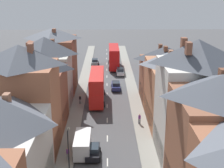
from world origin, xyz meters
TOP-DOWN VIEW (x-y plane):
  - pavement_left at (-5.10, 38.00)m, footprint 2.20×104.00m
  - pavement_right at (5.10, 38.00)m, footprint 2.20×104.00m
  - centre_line_dashes at (0.00, 36.00)m, footprint 0.14×97.80m
  - terrace_row_left at (-10.19, 19.44)m, footprint 8.00×60.76m
  - terrace_row_right at (10.18, 15.52)m, footprint 8.00×54.07m
  - double_decker_bus_lead at (1.79, 62.20)m, footprint 2.74×10.80m
  - double_decker_bus_mid_street at (-1.81, 38.53)m, footprint 2.74×10.80m
  - car_near_blue at (-1.80, 19.21)m, footprint 1.90×3.82m
  - car_parked_left_a at (3.10, 55.47)m, footprint 1.90×4.56m
  - car_parked_right_a at (-3.10, 64.70)m, footprint 1.90×4.05m
  - car_mid_white at (1.80, 44.90)m, footprint 1.90×4.46m
  - delivery_van at (-3.10, 20.11)m, footprint 2.20×5.20m
  - pedestrian_mid_left at (-4.76, 18.46)m, footprint 0.36×0.22m
  - pedestrian_mid_right at (4.88, 28.36)m, footprint 0.36×0.22m
  - pedestrian_far_left at (-4.75, 36.78)m, footprint 0.36×0.22m
  - street_lamp at (-4.25, 15.52)m, footprint 0.20×1.12m

SIDE VIEW (x-z plane):
  - centre_line_dashes at x=0.00m, z-range 0.00..0.01m
  - pavement_left at x=-5.10m, z-range 0.00..0.14m
  - pavement_right at x=5.10m, z-range 0.00..0.14m
  - car_near_blue at x=-1.80m, z-range 0.00..1.64m
  - car_parked_left_a at x=3.10m, z-range 0.01..1.65m
  - car_mid_white at x=1.80m, z-range 0.01..1.66m
  - car_parked_right_a at x=-3.10m, z-range 0.00..1.68m
  - pedestrian_mid_left at x=-4.76m, z-range 0.23..1.84m
  - pedestrian_mid_right at x=4.88m, z-range 0.23..1.84m
  - pedestrian_far_left at x=-4.75m, z-range 0.23..1.84m
  - delivery_van at x=-3.10m, z-range 0.13..2.54m
  - double_decker_bus_lead at x=1.79m, z-range 0.17..5.47m
  - double_decker_bus_mid_street at x=-1.81m, z-range 0.17..5.47m
  - street_lamp at x=-4.25m, z-range 0.49..5.99m
  - terrace_row_left at x=-10.19m, z-range -1.07..12.86m
  - terrace_row_right at x=10.18m, z-range -1.35..13.31m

